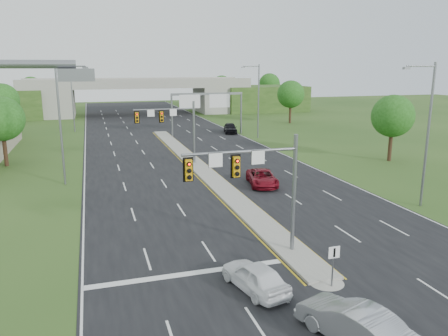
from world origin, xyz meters
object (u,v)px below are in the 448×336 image
car_white (255,276)px  car_silver (353,323)px  sign_gantry (206,102)px  car_far_c (230,128)px  signal_mast_near (258,177)px  car_far_a (262,178)px  keep_right_sign (333,260)px  signal_mast_far (174,123)px  overpass (139,99)px

car_white → car_silver: size_ratio=0.87×
sign_gantry → car_far_c: 6.26m
signal_mast_near → sign_gantry: signal_mast_near is taller
car_far_a → keep_right_sign: bearing=-90.6°
keep_right_sign → car_far_a: keep_right_sign is taller
car_far_c → signal_mast_near: bearing=-93.5°
signal_mast_far → keep_right_sign: signal_mast_far is taller
signal_mast_far → sign_gantry: 21.91m
overpass → car_far_a: bearing=-86.7°
car_far_c → sign_gantry: bearing=-153.2°
car_silver → sign_gantry: bearing=-118.8°
signal_mast_far → car_white: size_ratio=1.67×
overpass → car_far_c: bearing=-72.1°
sign_gantry → car_far_a: 31.13m
signal_mast_near → signal_mast_far: size_ratio=1.00×
car_silver → car_far_a: car_silver is taller
overpass → car_white: (-3.71, -83.59, -2.82)m
keep_right_sign → car_white: (-3.71, 0.94, -0.78)m
car_silver → car_far_c: bearing=-123.0°
car_white → car_far_a: bearing=-126.4°
signal_mast_near → overpass: (2.26, 80.07, -1.17)m
car_silver → car_far_c: size_ratio=1.00×
keep_right_sign → car_far_a: bearing=78.4°
car_silver → car_far_a: bearing=-123.3°
overpass → car_silver: size_ratio=16.50×
keep_right_sign → car_far_c: (11.00, 50.55, -0.67)m
sign_gantry → keep_right_sign: bearing=-97.7°
signal_mast_far → car_far_a: 12.93m
car_far_a → overpass: bearing=104.3°
signal_mast_far → car_far_a: size_ratio=1.37×
signal_mast_near → car_far_a: signal_mast_near is taller
overpass → car_white: size_ratio=19.04×
car_far_c → keep_right_sign: bearing=-89.8°
signal_mast_far → overpass: bearing=87.6°
signal_mast_far → car_far_c: (13.26, 21.10, -3.88)m
signal_mast_near → car_silver: (0.76, -8.52, -3.91)m
signal_mast_near → sign_gantry: (8.95, 44.99, 0.51)m
car_silver → keep_right_sign: bearing=-130.4°
keep_right_sign → sign_gantry: (6.68, 49.45, 3.72)m
signal_mast_near → keep_right_sign: bearing=-63.1°
car_silver → car_white: bearing=-86.3°
overpass → car_far_a: 65.92m
overpass → car_far_c: size_ratio=16.46×
signal_mast_near → car_white: (-1.44, -3.52, -3.99)m
car_far_a → signal_mast_far: bearing=130.7°
sign_gantry → overpass: size_ratio=0.14×
overpass → car_silver: overpass is taller
signal_mast_far → car_silver: bearing=-88.7°
keep_right_sign → car_silver: (-1.50, -4.06, -0.70)m
keep_right_sign → sign_gantry: bearing=82.3°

